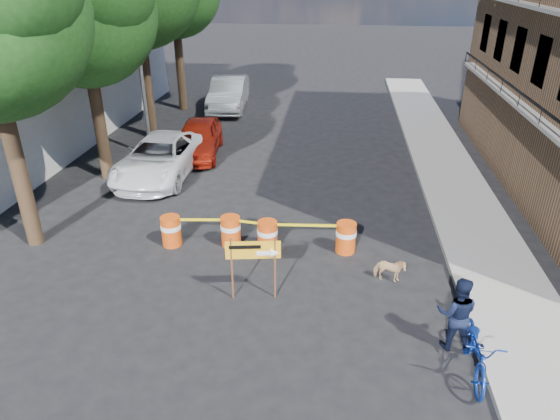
% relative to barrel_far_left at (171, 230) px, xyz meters
% --- Properties ---
extents(ground, '(120.00, 120.00, 0.00)m').
position_rel_barrel_far_left_xyz_m(ground, '(2.78, -2.35, -0.47)').
color(ground, black).
rests_on(ground, ground).
extents(sidewalk_east, '(2.40, 40.00, 0.15)m').
position_rel_barrel_far_left_xyz_m(sidewalk_east, '(8.98, 3.65, -0.40)').
color(sidewalk_east, gray).
rests_on(sidewalk_east, ground).
extents(tree_mid_a, '(5.25, 5.00, 8.68)m').
position_rel_barrel_far_left_xyz_m(tree_mid_a, '(-3.96, 4.65, 5.53)').
color(tree_mid_a, '#332316').
rests_on(tree_mid_a, ground).
extents(streetlamp, '(1.25, 0.18, 8.00)m').
position_rel_barrel_far_left_xyz_m(streetlamp, '(-3.16, 7.15, 3.90)').
color(streetlamp, gray).
rests_on(streetlamp, ground).
extents(barrel_far_left, '(0.58, 0.58, 0.90)m').
position_rel_barrel_far_left_xyz_m(barrel_far_left, '(0.00, 0.00, 0.00)').
color(barrel_far_left, '#C3420B').
rests_on(barrel_far_left, ground).
extents(barrel_mid_left, '(0.58, 0.58, 0.90)m').
position_rel_barrel_far_left_xyz_m(barrel_mid_left, '(1.71, 0.19, 0.00)').
color(barrel_mid_left, '#C3420B').
rests_on(barrel_mid_left, ground).
extents(barrel_mid_right, '(0.58, 0.58, 0.90)m').
position_rel_barrel_far_left_xyz_m(barrel_mid_right, '(2.80, 0.04, 0.00)').
color(barrel_mid_right, '#C3420B').
rests_on(barrel_mid_right, ground).
extents(barrel_far_right, '(0.58, 0.58, 0.90)m').
position_rel_barrel_far_left_xyz_m(barrel_far_right, '(5.01, 0.21, 0.00)').
color(barrel_far_right, '#C3420B').
rests_on(barrel_far_right, ground).
extents(detour_sign, '(1.30, 0.32, 1.68)m').
position_rel_barrel_far_left_xyz_m(detour_sign, '(2.95, -2.24, 0.75)').
color(detour_sign, '#592D19').
rests_on(detour_sign, ground).
extents(pedestrian, '(0.92, 0.77, 1.72)m').
position_rel_barrel_far_left_xyz_m(pedestrian, '(7.28, -3.47, 0.39)').
color(pedestrian, black).
rests_on(pedestrian, ground).
extents(bicycle, '(0.81, 1.15, 2.08)m').
position_rel_barrel_far_left_xyz_m(bicycle, '(7.58, -4.18, 0.57)').
color(bicycle, '#13349E').
rests_on(bicycle, ground).
extents(dog, '(0.85, 0.48, 0.68)m').
position_rel_barrel_far_left_xyz_m(dog, '(6.13, -1.15, -0.13)').
color(dog, '#DBB07D').
rests_on(dog, ground).
extents(suv_white, '(2.62, 5.42, 1.49)m').
position_rel_barrel_far_left_xyz_m(suv_white, '(-2.02, 5.03, 0.27)').
color(suv_white, white).
rests_on(suv_white, ground).
extents(sedan_red, '(2.24, 4.52, 1.48)m').
position_rel_barrel_far_left_xyz_m(sedan_red, '(-1.19, 7.47, 0.27)').
color(sedan_red, '#9D1C0D').
rests_on(sedan_red, ground).
extents(sedan_silver, '(2.22, 5.34, 1.72)m').
position_rel_barrel_far_left_xyz_m(sedan_silver, '(-1.49, 14.99, 0.39)').
color(sedan_silver, silver).
rests_on(sedan_silver, ground).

